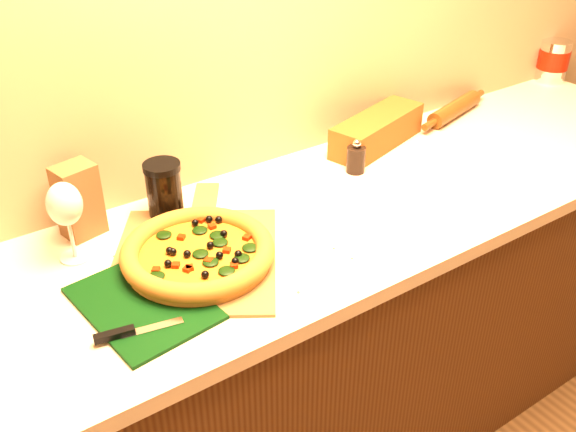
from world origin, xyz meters
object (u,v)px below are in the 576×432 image
object	(u,v)px
pepper_grinder	(356,159)
wine_glass	(65,206)
pizza_peel	(196,254)
coffee_canister	(553,60)
dark_jar	(164,190)
cutting_board	(142,304)
rolling_pin	(454,109)
pizza	(198,253)

from	to	relation	value
pepper_grinder	wine_glass	xyz separation A→B (m)	(-0.82, 0.04, 0.10)
pepper_grinder	wine_glass	size ratio (longest dim) A/B	0.52
pizza_peel	coffee_canister	xyz separation A→B (m)	(1.69, 0.27, 0.08)
pepper_grinder	dark_jar	bearing A→B (deg)	171.07
cutting_board	rolling_pin	world-z (taller)	rolling_pin
pizza_peel	wine_glass	bearing A→B (deg)	-179.30
coffee_canister	cutting_board	bearing A→B (deg)	-168.71
coffee_canister	wine_glass	size ratio (longest dim) A/B	0.80
coffee_canister	rolling_pin	bearing A→B (deg)	-176.26
pizza	pepper_grinder	distance (m)	0.61
wine_glass	dark_jar	xyz separation A→B (m)	(0.26, 0.05, -0.06)
pizza	cutting_board	bearing A→B (deg)	-158.45
cutting_board	coffee_canister	size ratio (longest dim) A/B	2.13
coffee_canister	pizza_peel	bearing A→B (deg)	-170.86
pizza	wine_glass	world-z (taller)	wine_glass
pizza	dark_jar	bearing A→B (deg)	82.51
dark_jar	pizza	bearing A→B (deg)	-97.49
pepper_grinder	rolling_pin	size ratio (longest dim) A/B	0.26
pizza_peel	cutting_board	xyz separation A→B (m)	(-0.18, -0.10, 0.00)
pizza	wine_glass	size ratio (longest dim) A/B	1.78
pizza_peel	coffee_canister	world-z (taller)	coffee_canister
cutting_board	dark_jar	distance (m)	0.37
pizza_peel	dark_jar	distance (m)	0.22
coffee_canister	wine_glass	xyz separation A→B (m)	(-1.93, -0.12, 0.06)
pizza	dark_jar	xyz separation A→B (m)	(0.03, 0.24, 0.04)
pizza	pizza_peel	bearing A→B (deg)	74.85
pizza_peel	coffee_canister	bearing A→B (deg)	42.39
pizza	coffee_canister	xyz separation A→B (m)	(1.70, 0.31, 0.05)
pizza_peel	wine_glass	xyz separation A→B (m)	(-0.24, 0.15, 0.14)
pizza_peel	rolling_pin	distance (m)	1.14
pizza	coffee_canister	world-z (taller)	coffee_canister
coffee_canister	dark_jar	distance (m)	1.67
rolling_pin	dark_jar	size ratio (longest dim) A/B	2.64
rolling_pin	coffee_canister	size ratio (longest dim) A/B	2.52
coffee_canister	wine_glass	world-z (taller)	wine_glass
pepper_grinder	coffee_canister	world-z (taller)	coffee_canister
coffee_canister	wine_glass	distance (m)	1.94
pizza_peel	wine_glass	distance (m)	0.31
pizza_peel	pepper_grinder	bearing A→B (deg)	44.37
wine_glass	dark_jar	world-z (taller)	wine_glass
pizza	rolling_pin	distance (m)	1.16
cutting_board	rolling_pin	bearing A→B (deg)	7.91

